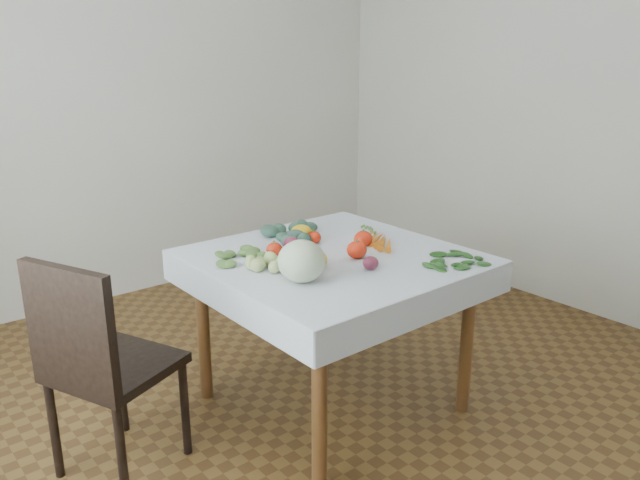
{
  "coord_description": "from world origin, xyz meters",
  "views": [
    {
      "loc": [
        -1.74,
        -2.03,
        1.65
      ],
      "look_at": [
        -0.03,
        0.06,
        0.82
      ],
      "focal_mm": 35.0,
      "sensor_mm": 36.0,
      "label": 1
    }
  ],
  "objects_px": {
    "table": "(333,277)",
    "carrot_bunch": "(378,240)",
    "heirloom_back": "(301,232)",
    "cabbage": "(301,261)",
    "chair": "(97,357)"
  },
  "relations": [
    {
      "from": "table",
      "to": "carrot_bunch",
      "type": "distance_m",
      "value": 0.32
    },
    {
      "from": "heirloom_back",
      "to": "carrot_bunch",
      "type": "distance_m",
      "value": 0.38
    },
    {
      "from": "cabbage",
      "to": "heirloom_back",
      "type": "bearing_deg",
      "value": 52.36
    },
    {
      "from": "chair",
      "to": "carrot_bunch",
      "type": "distance_m",
      "value": 1.37
    },
    {
      "from": "carrot_bunch",
      "to": "heirloom_back",
      "type": "bearing_deg",
      "value": 131.64
    },
    {
      "from": "table",
      "to": "cabbage",
      "type": "relative_size",
      "value": 5.22
    },
    {
      "from": "chair",
      "to": "carrot_bunch",
      "type": "bearing_deg",
      "value": -6.19
    },
    {
      "from": "table",
      "to": "carrot_bunch",
      "type": "bearing_deg",
      "value": 1.67
    },
    {
      "from": "table",
      "to": "heirloom_back",
      "type": "height_order",
      "value": "heirloom_back"
    },
    {
      "from": "cabbage",
      "to": "carrot_bunch",
      "type": "distance_m",
      "value": 0.63
    },
    {
      "from": "chair",
      "to": "table",
      "type": "bearing_deg",
      "value": -8.37
    },
    {
      "from": "table",
      "to": "cabbage",
      "type": "bearing_deg",
      "value": -151.34
    },
    {
      "from": "table",
      "to": "chair",
      "type": "distance_m",
      "value": 1.06
    },
    {
      "from": "cabbage",
      "to": "carrot_bunch",
      "type": "xyz_separation_m",
      "value": [
        0.6,
        0.18,
        -0.07
      ]
    },
    {
      "from": "heirloom_back",
      "to": "carrot_bunch",
      "type": "bearing_deg",
      "value": -48.36
    }
  ]
}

